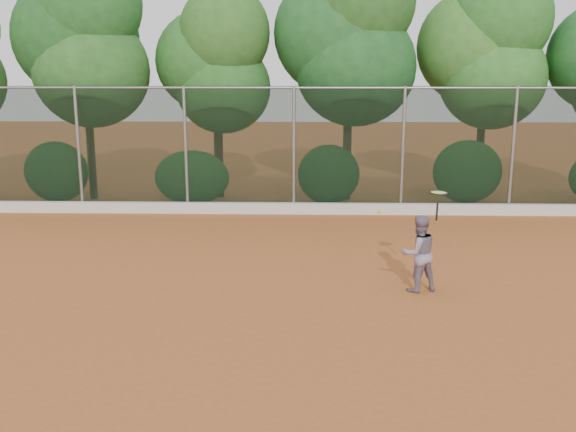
{
  "coord_description": "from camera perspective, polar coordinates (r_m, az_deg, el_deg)",
  "views": [
    {
      "loc": [
        0.31,
        -10.66,
        3.89
      ],
      "look_at": [
        0.0,
        1.0,
        1.25
      ],
      "focal_mm": 40.0,
      "sensor_mm": 36.0,
      "label": 1
    }
  ],
  "objects": [
    {
      "name": "chainlink_fence",
      "position": [
        17.78,
        0.52,
        6.2
      ],
      "size": [
        24.09,
        0.09,
        3.5
      ],
      "color": "black",
      "rests_on": "ground"
    },
    {
      "name": "tennis_racket",
      "position": [
        11.54,
        13.23,
        1.83
      ],
      "size": [
        0.4,
        0.41,
        0.54
      ],
      "color": "black",
      "rests_on": "ground"
    },
    {
      "name": "concrete_curb",
      "position": [
        17.88,
        0.5,
        0.68
      ],
      "size": [
        24.0,
        0.2,
        0.3
      ],
      "primitive_type": "cube",
      "color": "beige",
      "rests_on": "ground"
    },
    {
      "name": "tennis_player",
      "position": [
        11.74,
        11.52,
        -3.26
      ],
      "size": [
        0.81,
        0.72,
        1.4
      ],
      "primitive_type": "imported",
      "rotation": [
        0.0,
        0.0,
        3.46
      ],
      "color": "gray",
      "rests_on": "ground"
    },
    {
      "name": "tennis_ball_in_flight",
      "position": [
        11.07,
        8.11,
        0.4
      ],
      "size": [
        0.07,
        0.07,
        0.07
      ],
      "color": "#A9CD2E",
      "rests_on": "ground"
    },
    {
      "name": "foliage_backdrop",
      "position": [
        19.67,
        -1.0,
        14.25
      ],
      "size": [
        23.7,
        3.63,
        7.55
      ],
      "color": "#48301B",
      "rests_on": "ground"
    },
    {
      "name": "ground",
      "position": [
        11.35,
        -0.14,
        -7.29
      ],
      "size": [
        80.0,
        80.0,
        0.0
      ],
      "primitive_type": "plane",
      "color": "#A65627",
      "rests_on": "ground"
    }
  ]
}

